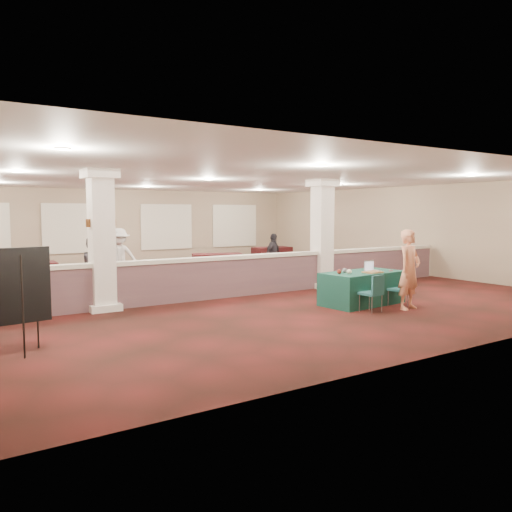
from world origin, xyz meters
TOP-DOWN VIEW (x-y plane):
  - ground at (0.00, 0.00)m, footprint 16.00×16.00m
  - wall_back at (0.00, 8.00)m, footprint 16.00×0.04m
  - wall_front at (0.00, -8.00)m, footprint 16.00×0.04m
  - wall_right at (8.00, 0.00)m, footprint 0.04×16.00m
  - ceiling at (0.00, 0.00)m, footprint 16.00×16.00m
  - partition_wall at (0.00, -1.50)m, footprint 15.60×0.28m
  - column_left at (-3.50, -1.50)m, footprint 0.72×0.72m
  - column_right at (3.00, -1.50)m, footprint 0.72×0.72m
  - sconce_left at (-3.78, -1.50)m, footprint 0.12×0.12m
  - sconce_right at (-3.22, -1.50)m, footprint 0.12×0.12m
  - near_table at (2.04, -4.15)m, footprint 2.15×1.22m
  - conf_chair_main at (2.64, -4.85)m, footprint 0.50×0.50m
  - conf_chair_side at (1.55, -5.02)m, footprint 0.46×0.47m
  - easel_board at (-5.63, -4.42)m, footprint 0.99×0.55m
  - woman at (2.50, -5.20)m, footprint 0.73×0.55m
  - far_table_front_left at (-5.10, 0.30)m, footprint 1.88×1.36m
  - far_table_front_center at (-0.38, 0.30)m, footprint 2.17×1.58m
  - far_table_front_right at (6.08, 2.46)m, footprint 1.84×1.17m
  - far_table_back_left at (-4.53, 3.20)m, footprint 1.86×0.98m
  - far_table_back_center at (2.00, 3.20)m, footprint 1.99×1.45m
  - far_table_back_right at (6.00, 5.49)m, footprint 1.72×0.89m
  - attendee_a at (-3.23, 0.20)m, footprint 0.88×0.81m
  - attendee_b at (-2.00, 2.06)m, footprint 1.24×0.88m
  - attendee_c at (3.31, 1.50)m, footprint 0.98×0.75m
  - attendee_d at (-2.14, 3.50)m, footprint 0.85×0.59m
  - laptop_base at (2.37, -4.18)m, footprint 0.38×0.28m
  - laptop_screen at (2.36, -4.05)m, footprint 0.36×0.05m
  - screen_glow at (2.36, -4.06)m, footprint 0.33×0.03m
  - knitting at (2.12, -4.42)m, footprint 0.46×0.36m
  - yarn_cream at (1.46, -4.32)m, footprint 0.12×0.12m
  - yarn_red at (1.28, -4.17)m, footprint 0.11×0.11m
  - yarn_grey at (1.54, -4.07)m, footprint 0.11×0.11m
  - scissors at (2.78, -4.39)m, footprint 0.13×0.04m

SIDE VIEW (x-z plane):
  - ground at x=0.00m, z-range 0.00..0.00m
  - far_table_front_left at x=-5.10m, z-range 0.00..0.69m
  - far_table_back_right at x=6.00m, z-range 0.00..0.69m
  - far_table_front_right at x=6.08m, z-range 0.00..0.69m
  - far_table_back_center at x=2.00m, z-range 0.00..0.73m
  - far_table_back_left at x=-4.53m, z-range 0.00..0.74m
  - far_table_front_center at x=-0.38m, z-range 0.00..0.79m
  - near_table at x=2.04m, z-range 0.00..0.80m
  - conf_chair_main at x=2.64m, z-range 0.07..0.89m
  - conf_chair_side at x=1.55m, z-range 0.08..0.92m
  - partition_wall at x=0.00m, z-range 0.02..1.12m
  - attendee_c at x=3.31m, z-range 0.00..1.50m
  - attendee_d at x=-2.14m, z-range 0.00..1.58m
  - scissors at x=2.78m, z-range 0.80..0.81m
  - laptop_base at x=2.37m, z-range 0.80..0.81m
  - attendee_a at x=-3.23m, z-range 0.00..1.62m
  - knitting at x=2.12m, z-range 0.80..0.83m
  - yarn_red at x=1.28m, z-range 0.80..0.90m
  - yarn_grey at x=1.54m, z-range 0.80..0.91m
  - yarn_cream at x=1.46m, z-range 0.80..0.91m
  - attendee_b at x=-2.00m, z-range 0.00..1.76m
  - screen_glow at x=2.36m, z-range 0.81..1.02m
  - woman at x=2.50m, z-range 0.00..1.85m
  - laptop_screen at x=2.36m, z-range 0.81..1.05m
  - easel_board at x=-5.63m, z-range 0.23..1.92m
  - wall_back at x=0.00m, z-range 0.00..3.20m
  - wall_front at x=0.00m, z-range 0.00..3.20m
  - wall_right at x=8.00m, z-range 0.00..3.20m
  - column_left at x=-3.50m, z-range 0.04..3.24m
  - column_right at x=3.00m, z-range 0.04..3.24m
  - sconce_left at x=-3.78m, z-range 1.91..2.09m
  - sconce_right at x=-3.22m, z-range 1.91..2.09m
  - ceiling at x=0.00m, z-range 3.19..3.21m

